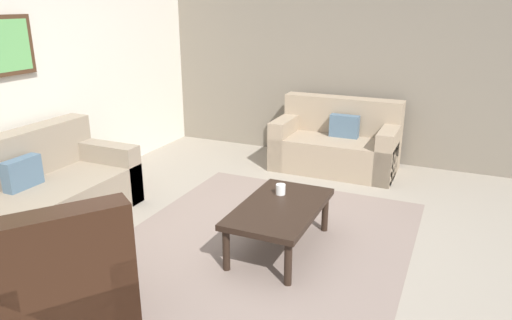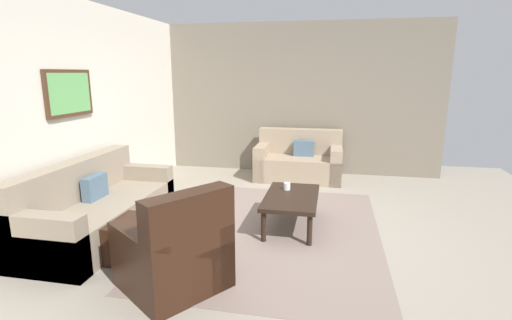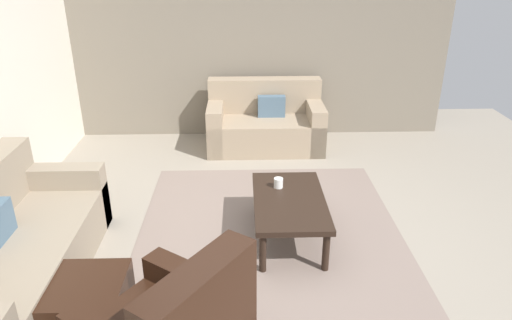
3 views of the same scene
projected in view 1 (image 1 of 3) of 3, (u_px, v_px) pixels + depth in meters
The scene contains 10 objects.
ground_plane at pixel (253, 254), 4.01m from camera, with size 8.00×8.00×0.00m, color gray.
rear_partition at pixel (9, 71), 4.57m from camera, with size 6.00×0.12×2.80m, color silver.
stone_feature_panel at pixel (348, 53), 6.16m from camera, with size 0.12×5.20×2.80m, color slate.
area_rug at pixel (253, 254), 4.01m from camera, with size 3.34×2.47×0.01m, color gray.
couch_main at pixel (21, 203), 4.30m from camera, with size 2.13×0.90×0.88m.
couch_loveseat at pixel (337, 145), 6.03m from camera, with size 0.83×1.52×0.88m.
armchair_leather at pixel (62, 293), 2.94m from camera, with size 1.12×1.12×0.95m.
ottoman at pixel (46, 251), 3.65m from camera, with size 0.56×0.56×0.40m, color black.
coffee_table at pixel (280, 211), 3.99m from camera, with size 1.10×0.64×0.41m.
cup at pixel (281, 189), 4.19m from camera, with size 0.09×0.09×0.09m, color white.
Camera 1 is at (-3.23, -1.47, 2.03)m, focal length 33.12 mm.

